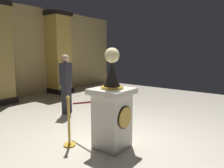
{
  "coord_description": "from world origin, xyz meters",
  "views": [
    {
      "loc": [
        -3.33,
        -2.51,
        1.81
      ],
      "look_at": [
        -0.38,
        -0.25,
        1.23
      ],
      "focal_mm": 32.89,
      "sensor_mm": 36.0,
      "label": 1
    }
  ],
  "objects_px": {
    "pedestal_clock": "(112,110)",
    "stanchion_far": "(69,129)",
    "stanchion_near": "(122,112)",
    "bystander_guest": "(66,82)"
  },
  "relations": [
    {
      "from": "pedestal_clock",
      "to": "stanchion_far",
      "type": "xyz_separation_m",
      "value": [
        -0.46,
        0.7,
        -0.39
      ]
    },
    {
      "from": "pedestal_clock",
      "to": "stanchion_near",
      "type": "xyz_separation_m",
      "value": [
        1.07,
        0.51,
        -0.4
      ]
    },
    {
      "from": "pedestal_clock",
      "to": "bystander_guest",
      "type": "xyz_separation_m",
      "value": [
        0.93,
        2.41,
        0.19
      ]
    },
    {
      "from": "stanchion_near",
      "to": "pedestal_clock",
      "type": "bearing_deg",
      "value": -154.38
    },
    {
      "from": "stanchion_near",
      "to": "bystander_guest",
      "type": "xyz_separation_m",
      "value": [
        -0.14,
        1.9,
        0.59
      ]
    },
    {
      "from": "pedestal_clock",
      "to": "stanchion_far",
      "type": "distance_m",
      "value": 0.92
    },
    {
      "from": "bystander_guest",
      "to": "stanchion_near",
      "type": "bearing_deg",
      "value": -85.72
    },
    {
      "from": "pedestal_clock",
      "to": "bystander_guest",
      "type": "distance_m",
      "value": 2.59
    },
    {
      "from": "pedestal_clock",
      "to": "bystander_guest",
      "type": "relative_size",
      "value": 1.09
    },
    {
      "from": "pedestal_clock",
      "to": "stanchion_far",
      "type": "bearing_deg",
      "value": 123.52
    }
  ]
}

